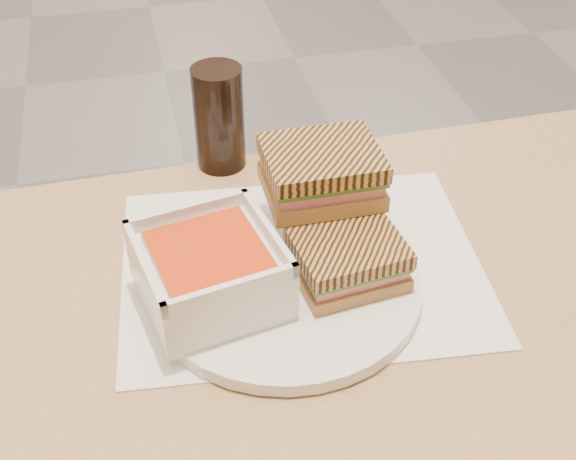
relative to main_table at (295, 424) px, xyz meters
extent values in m
cube|color=tan|center=(0.00, 0.00, 0.10)|extent=(1.22, 0.73, 0.03)
cylinder|color=tan|center=(0.54, 0.31, -0.28)|extent=(0.06, 0.06, 0.72)
cube|color=white|center=(0.04, 0.12, 0.12)|extent=(0.42, 0.34, 0.00)
cylinder|color=white|center=(0.01, 0.09, 0.12)|extent=(0.29, 0.29, 0.02)
cube|color=white|center=(-0.07, 0.08, 0.16)|extent=(0.16, 0.16, 0.06)
cube|color=red|center=(-0.07, 0.08, 0.19)|extent=(0.12, 0.12, 0.01)
cube|color=white|center=(-0.01, 0.09, 0.19)|extent=(0.03, 0.13, 0.02)
cube|color=white|center=(-0.13, 0.07, 0.19)|extent=(0.03, 0.13, 0.02)
cube|color=white|center=(-0.08, 0.14, 0.19)|extent=(0.13, 0.03, 0.02)
cube|color=white|center=(-0.06, 0.02, 0.19)|extent=(0.13, 0.03, 0.02)
cube|color=olive|center=(0.07, 0.08, 0.14)|extent=(0.12, 0.10, 0.02)
cube|color=#D7727C|center=(0.07, 0.08, 0.15)|extent=(0.11, 0.09, 0.01)
cube|color=#386B23|center=(0.07, 0.08, 0.16)|extent=(0.12, 0.10, 0.01)
cube|color=#A67C3A|center=(0.07, 0.08, 0.17)|extent=(0.12, 0.10, 0.02)
cube|color=olive|center=(0.07, 0.16, 0.19)|extent=(0.12, 0.10, 0.02)
cube|color=#D7727C|center=(0.07, 0.16, 0.21)|extent=(0.11, 0.09, 0.01)
cube|color=#386B23|center=(0.07, 0.16, 0.21)|extent=(0.12, 0.10, 0.01)
cube|color=#A67C3A|center=(0.07, 0.16, 0.23)|extent=(0.12, 0.10, 0.02)
cylinder|color=black|center=(-0.02, 0.34, 0.18)|extent=(0.06, 0.06, 0.14)
camera|label=1|loc=(-0.12, -0.48, 0.67)|focal=46.73mm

